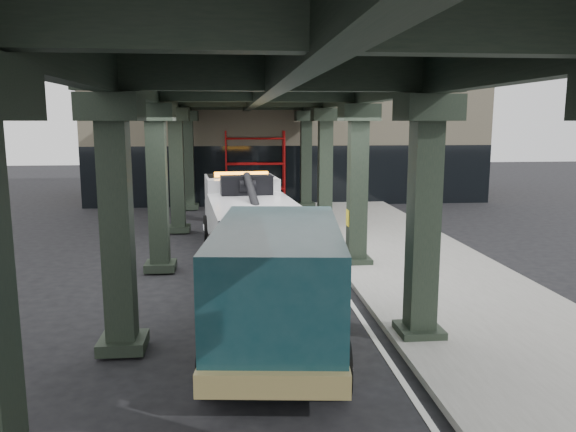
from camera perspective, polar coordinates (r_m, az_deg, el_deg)
ground at (r=15.46m, az=-0.99°, el=-7.28°), size 90.00×90.00×0.00m
sidewalk at (r=18.23m, az=12.75°, el=-4.65°), size 5.00×40.00×0.15m
lane_stripe at (r=17.58m, az=4.02°, el=-5.20°), size 0.12×38.00×0.01m
viaduct at (r=16.79m, az=-3.02°, el=12.91°), size 7.40×32.00×6.40m
building at (r=34.89m, az=-0.44°, el=8.82°), size 22.00×10.00×8.00m
scaffolding at (r=29.51m, az=-3.36°, el=4.97°), size 3.08×0.88×4.00m
tow_truck at (r=18.06m, az=-4.07°, el=-0.25°), size 3.22×8.97×2.88m
towed_van at (r=11.18m, az=-0.98°, el=-6.62°), size 3.11×6.51×2.55m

